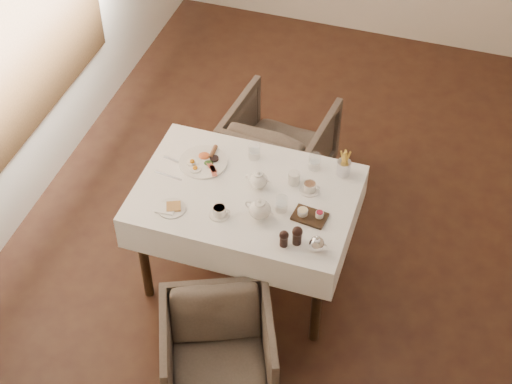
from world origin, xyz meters
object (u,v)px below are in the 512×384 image
at_px(armchair_near, 218,352).
at_px(armchair_far, 279,145).
at_px(table, 246,206).
at_px(breakfast_plate, 204,161).
at_px(teapot_centre, 258,179).

bearing_deg(armchair_near, armchair_far, 72.20).
bearing_deg(armchair_far, armchair_near, 101.91).
height_order(table, breakfast_plate, breakfast_plate).
distance_m(breakfast_plate, teapot_centre, 0.39).
xyz_separation_m(armchair_near, teapot_centre, (-0.05, 0.86, 0.53)).
relative_size(armchair_near, armchair_far, 0.91).
xyz_separation_m(table, armchair_near, (0.10, -0.80, -0.35)).
bearing_deg(armchair_near, table, 73.94).
bearing_deg(breakfast_plate, armchair_far, 94.81).
xyz_separation_m(armchair_near, breakfast_plate, (-0.42, 0.95, 0.48)).
height_order(armchair_near, armchair_far, armchair_far).
height_order(table, armchair_near, table).
bearing_deg(table, armchair_near, -82.74).
height_order(armchair_near, breakfast_plate, breakfast_plate).
relative_size(table, breakfast_plate, 4.35).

